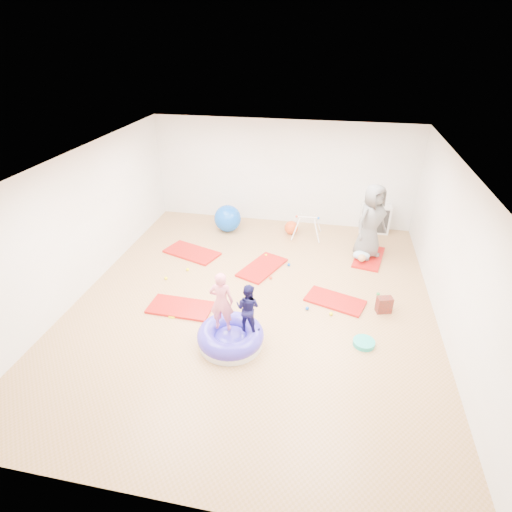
# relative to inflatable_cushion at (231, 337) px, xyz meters

# --- Properties ---
(room) EXTENTS (7.01, 8.01, 2.81)m
(room) POSITION_rel_inflatable_cushion_xyz_m (0.14, 1.25, 1.26)
(room) COLOR tan
(room) RESTS_ON ground
(gym_mat_front_left) EXTENTS (1.25, 0.66, 0.05)m
(gym_mat_front_left) POSITION_rel_inflatable_cushion_xyz_m (-1.22, 0.77, -0.12)
(gym_mat_front_left) COLOR #AB0B00
(gym_mat_front_left) RESTS_ON ground
(gym_mat_mid_left) EXTENTS (1.46, 1.06, 0.05)m
(gym_mat_mid_left) POSITION_rel_inflatable_cushion_xyz_m (-1.72, 2.92, -0.11)
(gym_mat_mid_left) COLOR #AB0B00
(gym_mat_mid_left) RESTS_ON ground
(gym_mat_center_back) EXTENTS (1.07, 1.40, 0.05)m
(gym_mat_center_back) POSITION_rel_inflatable_cushion_xyz_m (0.09, 2.56, -0.12)
(gym_mat_center_back) COLOR #AB0B00
(gym_mat_center_back) RESTS_ON ground
(gym_mat_right) EXTENTS (1.27, 0.90, 0.05)m
(gym_mat_right) POSITION_rel_inflatable_cushion_xyz_m (1.75, 1.58, -0.12)
(gym_mat_right) COLOR #AB0B00
(gym_mat_right) RESTS_ON ground
(gym_mat_rear_right) EXTENTS (0.84, 1.30, 0.05)m
(gym_mat_rear_right) POSITION_rel_inflatable_cushion_xyz_m (2.50, 3.52, -0.12)
(gym_mat_rear_right) COLOR #AB0B00
(gym_mat_rear_right) RESTS_ON ground
(inflatable_cushion) EXTENTS (1.16, 1.16, 0.36)m
(inflatable_cushion) POSITION_rel_inflatable_cushion_xyz_m (0.00, 0.00, 0.00)
(inflatable_cushion) COLOR silver
(inflatable_cushion) RESTS_ON ground
(child_pink) EXTENTS (0.42, 0.29, 1.11)m
(child_pink) POSITION_rel_inflatable_cushion_xyz_m (-0.14, 0.04, 0.75)
(child_pink) COLOR pink
(child_pink) RESTS_ON inflatable_cushion
(child_navy) EXTENTS (0.50, 0.42, 0.89)m
(child_navy) POSITION_rel_inflatable_cushion_xyz_m (0.29, 0.10, 0.64)
(child_navy) COLOR #131145
(child_navy) RESTS_ON inflatable_cushion
(adult_caregiver) EXTENTS (1.01, 1.00, 1.77)m
(adult_caregiver) POSITION_rel_inflatable_cushion_xyz_m (2.43, 3.57, 0.79)
(adult_caregiver) COLOR #5A5A5B
(adult_caregiver) RESTS_ON gym_mat_rear_right
(infant) EXTENTS (0.39, 0.39, 0.23)m
(infant) POSITION_rel_inflatable_cushion_xyz_m (2.31, 3.30, 0.02)
(infant) COLOR #9EC2DB
(infant) RESTS_ON gym_mat_rear_right
(ball_pit_balls) EXTENTS (4.58, 3.25, 0.07)m
(ball_pit_balls) POSITION_rel_inflatable_cushion_xyz_m (0.30, 1.70, -0.11)
(ball_pit_balls) COLOR #FCFD05
(ball_pit_balls) RESTS_ON ground
(exercise_ball_blue) EXTENTS (0.72, 0.72, 0.72)m
(exercise_ball_blue) POSITION_rel_inflatable_cushion_xyz_m (-1.18, 4.33, 0.22)
(exercise_ball_blue) COLOR blue
(exercise_ball_blue) RESTS_ON ground
(exercise_ball_orange) EXTENTS (0.36, 0.36, 0.36)m
(exercise_ball_orange) POSITION_rel_inflatable_cushion_xyz_m (0.52, 4.47, 0.04)
(exercise_ball_orange) COLOR #DC4A1B
(exercise_ball_orange) RESTS_ON ground
(infant_play_gym) EXTENTS (0.75, 0.71, 0.58)m
(infant_play_gym) POSITION_rel_inflatable_cushion_xyz_m (0.94, 4.37, 0.24)
(infant_play_gym) COLOR silver
(infant_play_gym) RESTS_ON ground
(cube_shelf) EXTENTS (0.76, 0.37, 0.76)m
(cube_shelf) POSITION_rel_inflatable_cushion_xyz_m (2.68, 5.04, 0.24)
(cube_shelf) COLOR silver
(cube_shelf) RESTS_ON ground
(balance_disc) EXTENTS (0.38, 0.38, 0.08)m
(balance_disc) POSITION_rel_inflatable_cushion_xyz_m (2.27, 0.41, -0.10)
(balance_disc) COLOR #1EAB9D
(balance_disc) RESTS_ON ground
(backpack) EXTENTS (0.32, 0.25, 0.33)m
(backpack) POSITION_rel_inflatable_cushion_xyz_m (2.67, 1.44, 0.02)
(backpack) COLOR maroon
(backpack) RESTS_ON ground
(yellow_toy) EXTENTS (0.20, 0.20, 0.03)m
(yellow_toy) POSITION_rel_inflatable_cushion_xyz_m (-1.27, 0.54, -0.13)
(yellow_toy) COLOR #FCFD05
(yellow_toy) RESTS_ON ground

